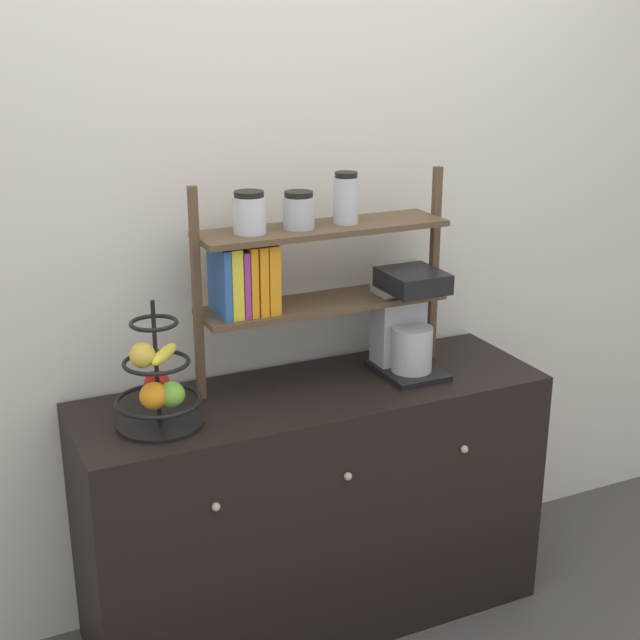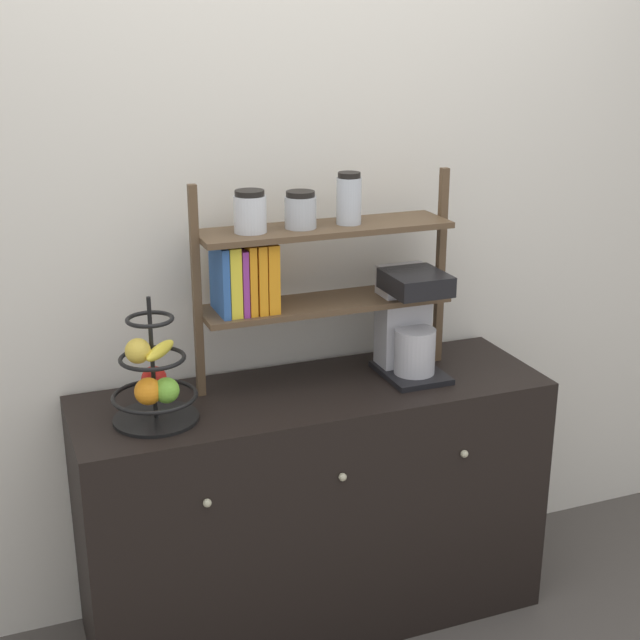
# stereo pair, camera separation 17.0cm
# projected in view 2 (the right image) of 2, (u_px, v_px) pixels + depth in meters

# --- Properties ---
(wall_back) EXTENTS (7.00, 0.05, 2.60)m
(wall_back) POSITION_uv_depth(u_px,v_px,m) (282.00, 214.00, 2.80)
(wall_back) COLOR silver
(wall_back) RESTS_ON ground_plane
(sideboard) EXTENTS (1.45, 0.48, 0.81)m
(sideboard) POSITION_uv_depth(u_px,v_px,m) (314.00, 507.00, 2.84)
(sideboard) COLOR black
(sideboard) RESTS_ON ground_plane
(coffee_maker) EXTENTS (0.18, 0.24, 0.34)m
(coffee_maker) POSITION_uv_depth(u_px,v_px,m) (409.00, 322.00, 2.79)
(coffee_maker) COLOR black
(coffee_maker) RESTS_ON sideboard
(fruit_stand) EXTENTS (0.24, 0.24, 0.36)m
(fruit_stand) POSITION_uv_depth(u_px,v_px,m) (153.00, 381.00, 2.46)
(fruit_stand) COLOR black
(fruit_stand) RESTS_ON sideboard
(shelf_hutch) EXTENTS (0.82, 0.20, 0.64)m
(shelf_hutch) POSITION_uv_depth(u_px,v_px,m) (291.00, 259.00, 2.65)
(shelf_hutch) COLOR brown
(shelf_hutch) RESTS_ON sideboard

